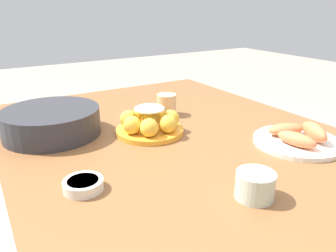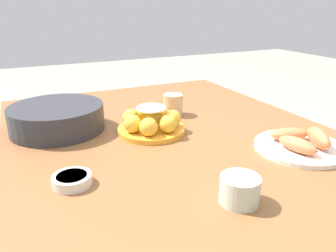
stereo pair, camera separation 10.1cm
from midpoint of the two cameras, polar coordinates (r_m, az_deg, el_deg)
name	(u,v)px [view 1 (the left image)]	position (r m, az deg, el deg)	size (l,w,h in m)	color
dining_table	(187,168)	(1.03, 0.49, -7.46)	(1.48, 1.02, 0.75)	brown
cake_plate	(149,122)	(1.06, -5.98, 0.56)	(0.22, 0.22, 0.09)	gold
serving_bowl	(51,121)	(1.12, -22.11, 0.78)	(0.30, 0.30, 0.09)	#2D2D33
sauce_bowl	(83,184)	(0.79, -18.21, -9.75)	(0.09, 0.09, 0.02)	silver
seafood_platter	(298,138)	(1.04, 19.15, -2.06)	(0.26, 0.26, 0.06)	silver
cup_near	(166,105)	(1.24, -2.62, 3.72)	(0.07, 0.07, 0.08)	#DBB27F
cup_far	(255,185)	(0.73, 11.05, -10.20)	(0.09, 0.09, 0.06)	beige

